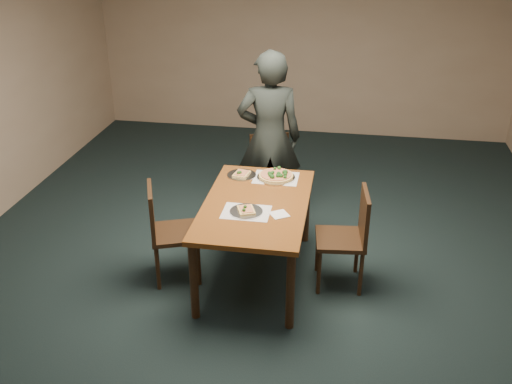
% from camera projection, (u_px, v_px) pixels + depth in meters
% --- Properties ---
extents(ground, '(8.00, 8.00, 0.00)m').
position_uv_depth(ground, '(257.00, 279.00, 5.21)').
color(ground, black).
rests_on(ground, ground).
extents(room_shell, '(8.00, 8.00, 8.00)m').
position_uv_depth(room_shell, '(258.00, 95.00, 4.44)').
color(room_shell, tan).
rests_on(room_shell, ground).
extents(dining_table, '(0.90, 1.50, 0.75)m').
position_uv_depth(dining_table, '(256.00, 212.00, 5.00)').
color(dining_table, '#613313').
rests_on(dining_table, ground).
extents(chair_far, '(0.53, 0.53, 0.91)m').
position_uv_depth(chair_far, '(271.00, 172.00, 6.11)').
color(chair_far, black).
rests_on(chair_far, ground).
extents(chair_left, '(0.54, 0.54, 0.91)m').
position_uv_depth(chair_left, '(166.00, 228.00, 5.03)').
color(chair_left, black).
rests_on(chair_left, ground).
extents(chair_right, '(0.46, 0.46, 0.91)m').
position_uv_depth(chair_right, '(350.00, 233.00, 4.94)').
color(chair_right, black).
rests_on(chair_right, ground).
extents(diner, '(0.73, 0.55, 1.83)m').
position_uv_depth(diner, '(269.00, 138.00, 5.90)').
color(diner, black).
rests_on(diner, ground).
extents(placemat_main, '(0.42, 0.32, 0.00)m').
position_uv_depth(placemat_main, '(276.00, 178.00, 5.41)').
color(placemat_main, white).
rests_on(placemat_main, dining_table).
extents(placemat_near, '(0.40, 0.30, 0.00)m').
position_uv_depth(placemat_near, '(246.00, 212.00, 4.79)').
color(placemat_near, white).
rests_on(placemat_near, dining_table).
extents(pizza_pan, '(0.36, 0.36, 0.08)m').
position_uv_depth(pizza_pan, '(276.00, 176.00, 5.39)').
color(pizza_pan, silver).
rests_on(pizza_pan, dining_table).
extents(slice_plate_near, '(0.28, 0.28, 0.06)m').
position_uv_depth(slice_plate_near, '(246.00, 211.00, 4.79)').
color(slice_plate_near, silver).
rests_on(slice_plate_near, dining_table).
extents(slice_plate_far, '(0.28, 0.28, 0.06)m').
position_uv_depth(slice_plate_far, '(241.00, 174.00, 5.45)').
color(slice_plate_far, silver).
rests_on(slice_plate_far, dining_table).
extents(napkin, '(0.19, 0.19, 0.01)m').
position_uv_depth(napkin, '(279.00, 214.00, 4.75)').
color(napkin, white).
rests_on(napkin, dining_table).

